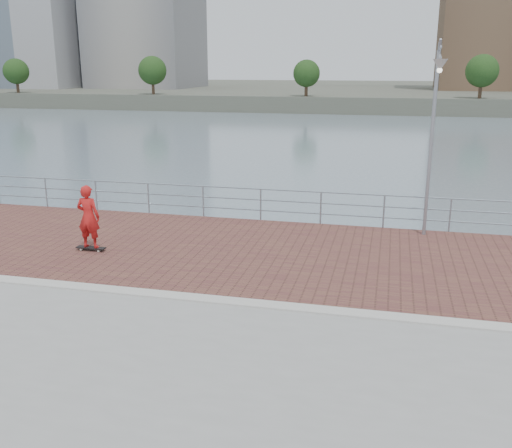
# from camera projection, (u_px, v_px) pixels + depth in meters

# --- Properties ---
(water) EXTENTS (400.00, 400.00, 0.00)m
(water) POSITION_uv_depth(u_px,v_px,m) (236.00, 382.00, 13.31)
(water) COLOR slate
(water) RESTS_ON ground
(brick_lane) EXTENTS (40.00, 6.80, 0.02)m
(brick_lane) POSITION_uv_depth(u_px,v_px,m) (269.00, 253.00, 16.14)
(brick_lane) COLOR brown
(brick_lane) RESTS_ON seawall
(curb) EXTENTS (40.00, 0.40, 0.06)m
(curb) POSITION_uv_depth(u_px,v_px,m) (235.00, 302.00, 12.76)
(curb) COLOR #B7B5AD
(curb) RESTS_ON seawall
(far_shore) EXTENTS (320.00, 95.00, 2.50)m
(far_shore) POSITION_uv_depth(u_px,v_px,m) (380.00, 92.00, 127.72)
(far_shore) COLOR #4C5142
(far_shore) RESTS_ON ground
(guardrail) EXTENTS (39.06, 0.06, 1.13)m
(guardrail) POSITION_uv_depth(u_px,v_px,m) (290.00, 202.00, 19.14)
(guardrail) COLOR #8C9EA8
(guardrail) RESTS_ON brick_lane
(street_lamp) EXTENTS (0.41, 1.19, 5.59)m
(street_lamp) POSITION_uv_depth(u_px,v_px,m) (435.00, 107.00, 16.43)
(street_lamp) COLOR gray
(street_lamp) RESTS_ON brick_lane
(skateboard) EXTENTS (0.86, 0.22, 0.10)m
(skateboard) POSITION_uv_depth(u_px,v_px,m) (91.00, 248.00, 16.31)
(skateboard) COLOR black
(skateboard) RESTS_ON brick_lane
(skateboarder) EXTENTS (0.67, 0.44, 1.82)m
(skateboarder) POSITION_uv_depth(u_px,v_px,m) (88.00, 217.00, 16.06)
(skateboarder) COLOR red
(skateboarder) RESTS_ON skateboard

